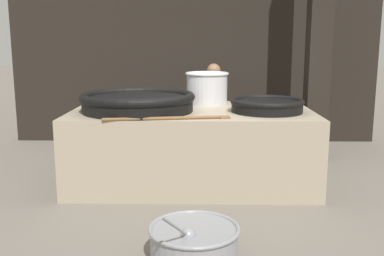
{
  "coord_description": "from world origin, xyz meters",
  "views": [
    {
      "loc": [
        0.1,
        -6.14,
        1.97
      ],
      "look_at": [
        0.0,
        0.0,
        0.78
      ],
      "focal_mm": 42.0,
      "sensor_mm": 36.0,
      "label": 1
    }
  ],
  "objects_px": {
    "giant_wok_far": "(267,105)",
    "stock_pot": "(207,87)",
    "giant_wok_near": "(138,101)",
    "cook": "(213,108)",
    "prep_bowl_vegetables": "(194,241)"
  },
  "relations": [
    {
      "from": "giant_wok_far",
      "to": "stock_pot",
      "type": "distance_m",
      "value": 1.12
    },
    {
      "from": "giant_wok_near",
      "to": "stock_pot",
      "type": "relative_size",
      "value": 2.37
    },
    {
      "from": "giant_wok_far",
      "to": "cook",
      "type": "distance_m",
      "value": 1.62
    },
    {
      "from": "cook",
      "to": "giant_wok_far",
      "type": "bearing_deg",
      "value": 103.28
    },
    {
      "from": "cook",
      "to": "prep_bowl_vegetables",
      "type": "relative_size",
      "value": 1.53
    },
    {
      "from": "cook",
      "to": "prep_bowl_vegetables",
      "type": "height_order",
      "value": "cook"
    },
    {
      "from": "giant_wok_near",
      "to": "prep_bowl_vegetables",
      "type": "bearing_deg",
      "value": -70.09
    },
    {
      "from": "stock_pot",
      "to": "prep_bowl_vegetables",
      "type": "bearing_deg",
      "value": -93.18
    },
    {
      "from": "giant_wok_near",
      "to": "giant_wok_far",
      "type": "xyz_separation_m",
      "value": [
        1.73,
        -0.03,
        -0.04
      ]
    },
    {
      "from": "stock_pot",
      "to": "cook",
      "type": "relative_size",
      "value": 0.4
    },
    {
      "from": "giant_wok_near",
      "to": "stock_pot",
      "type": "height_order",
      "value": "stock_pot"
    },
    {
      "from": "stock_pot",
      "to": "cook",
      "type": "height_order",
      "value": "cook"
    },
    {
      "from": "stock_pot",
      "to": "giant_wok_far",
      "type": "bearing_deg",
      "value": -44.59
    },
    {
      "from": "stock_pot",
      "to": "giant_wok_near",
      "type": "bearing_deg",
      "value": -141.69
    },
    {
      "from": "stock_pot",
      "to": "prep_bowl_vegetables",
      "type": "height_order",
      "value": "stock_pot"
    }
  ]
}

